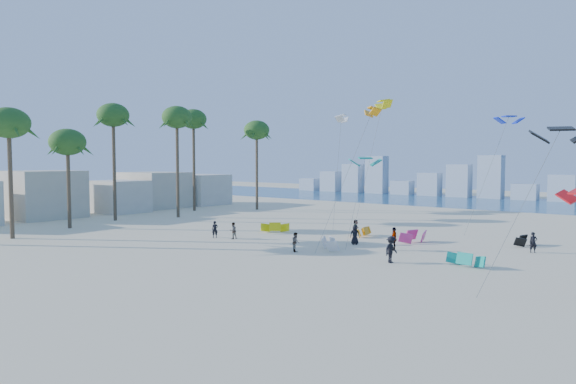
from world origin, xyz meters
The scene contains 10 objects.
ground centered at (0.00, 0.00, 0.00)m, with size 220.00×220.00×0.00m, color beige.
ocean centered at (0.00, 72.00, 0.01)m, with size 220.00×220.00×0.00m, color navy.
kitesurfer_near centered at (-4.17, 13.99, 0.79)m, with size 0.58×0.38×1.59m, color black.
kitesurfer_mid centered at (6.15, 12.99, 0.77)m, with size 0.75×0.58×1.54m, color gray.
kitesurfers_far centered at (9.74, 17.89, 0.87)m, with size 24.19×11.47×1.90m.
grounded_kites centered at (10.01, 20.51, 0.46)m, with size 23.90×14.62×1.02m.
flying_kites centered at (14.53, 22.72, 10.19)m, with size 32.36×27.04×13.95m.
palm_row centered at (-21.60, 16.17, 11.58)m, with size 10.49×44.80×14.74m.
beachfront_buildings centered at (-33.69, 20.82, 2.67)m, with size 11.50×43.00×6.00m.
distant_skyline centered at (-1.19, 82.00, 3.09)m, with size 85.00×3.00×8.40m.
Camera 1 is at (29.80, -18.07, 7.17)m, focal length 30.86 mm.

